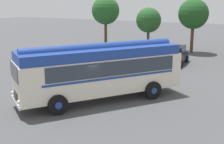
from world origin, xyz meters
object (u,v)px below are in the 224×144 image
at_px(vintage_bus, 101,69).
at_px(car_mid_left, 141,54).
at_px(car_mid_right, 175,55).
at_px(car_near_left, 122,51).

xyz_separation_m(vintage_bus, car_mid_left, (-1.78, 11.34, -1.05)).
height_order(car_mid_left, car_mid_right, same).
distance_m(vintage_bus, car_near_left, 12.94).
bearing_deg(car_mid_right, vintage_bus, -95.76).
relative_size(vintage_bus, car_near_left, 2.18).
bearing_deg(vintage_bus, car_mid_left, 98.91).
bearing_deg(car_mid_left, car_near_left, 160.66).
bearing_deg(car_mid_right, car_near_left, -179.00).
distance_m(vintage_bus, car_mid_left, 11.53).
distance_m(vintage_bus, car_mid_right, 12.39).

